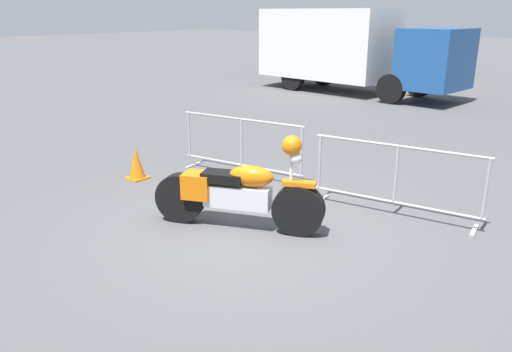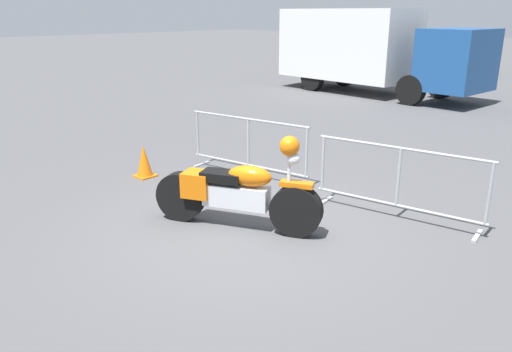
{
  "view_description": "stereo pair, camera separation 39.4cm",
  "coord_description": "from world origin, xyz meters",
  "px_view_note": "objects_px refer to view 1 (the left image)",
  "views": [
    {
      "loc": [
        4.09,
        -4.79,
        2.85
      ],
      "look_at": [
        -0.15,
        0.39,
        0.65
      ],
      "focal_mm": 35.0,
      "sensor_mm": 36.0,
      "label": 1
    },
    {
      "loc": [
        4.39,
        -4.53,
        2.85
      ],
      "look_at": [
        -0.15,
        0.39,
        0.65
      ],
      "focal_mm": 35.0,
      "sensor_mm": 36.0,
      "label": 2
    }
  ],
  "objects_px": {
    "motorcycle": "(237,192)",
    "pedestrian": "(420,62)",
    "parked_car_red": "(326,52)",
    "parked_car_green": "(421,57)",
    "crowd_barrier_far": "(396,179)",
    "box_truck": "(347,47)",
    "traffic_cone": "(136,163)",
    "crowd_barrier_near": "(242,146)",
    "parked_car_blue": "(369,54)"
  },
  "relations": [
    {
      "from": "traffic_cone",
      "to": "parked_car_green",
      "type": "bearing_deg",
      "value": 97.56
    },
    {
      "from": "parked_car_red",
      "to": "parked_car_green",
      "type": "xyz_separation_m",
      "value": [
        5.78,
        -0.59,
        0.07
      ]
    },
    {
      "from": "traffic_cone",
      "to": "motorcycle",
      "type": "bearing_deg",
      "value": -9.24
    },
    {
      "from": "crowd_barrier_near",
      "to": "parked_car_red",
      "type": "xyz_separation_m",
      "value": [
        -9.67,
        18.5,
        0.13
      ]
    },
    {
      "from": "motorcycle",
      "to": "parked_car_red",
      "type": "height_order",
      "value": "motorcycle"
    },
    {
      "from": "motorcycle",
      "to": "parked_car_blue",
      "type": "height_order",
      "value": "parked_car_blue"
    },
    {
      "from": "motorcycle",
      "to": "traffic_cone",
      "type": "xyz_separation_m",
      "value": [
        -2.81,
        0.46,
        -0.23
      ]
    },
    {
      "from": "crowd_barrier_near",
      "to": "box_truck",
      "type": "xyz_separation_m",
      "value": [
        -3.59,
        10.04,
        1.08
      ]
    },
    {
      "from": "motorcycle",
      "to": "parked_car_green",
      "type": "bearing_deg",
      "value": 81.34
    },
    {
      "from": "crowd_barrier_near",
      "to": "traffic_cone",
      "type": "relative_size",
      "value": 4.22
    },
    {
      "from": "crowd_barrier_far",
      "to": "parked_car_red",
      "type": "relative_size",
      "value": 0.59
    },
    {
      "from": "crowd_barrier_near",
      "to": "parked_car_red",
      "type": "distance_m",
      "value": 20.88
    },
    {
      "from": "parked_car_green",
      "to": "pedestrian",
      "type": "relative_size",
      "value": 2.74
    },
    {
      "from": "crowd_barrier_far",
      "to": "pedestrian",
      "type": "height_order",
      "value": "pedestrian"
    },
    {
      "from": "crowd_barrier_far",
      "to": "parked_car_red",
      "type": "xyz_separation_m",
      "value": [
        -12.62,
        18.5,
        0.13
      ]
    },
    {
      "from": "crowd_barrier_far",
      "to": "parked_car_red",
      "type": "height_order",
      "value": "parked_car_red"
    },
    {
      "from": "box_truck",
      "to": "pedestrian",
      "type": "xyz_separation_m",
      "value": [
        1.35,
        3.61,
        -0.72
      ]
    },
    {
      "from": "box_truck",
      "to": "parked_car_blue",
      "type": "relative_size",
      "value": 1.67
    },
    {
      "from": "parked_car_blue",
      "to": "parked_car_green",
      "type": "bearing_deg",
      "value": -85.98
    },
    {
      "from": "pedestrian",
      "to": "motorcycle",
      "type": "bearing_deg",
      "value": -3.84
    },
    {
      "from": "parked_car_green",
      "to": "parked_car_blue",
      "type": "bearing_deg",
      "value": 94.02
    },
    {
      "from": "parked_car_blue",
      "to": "pedestrian",
      "type": "distance_m",
      "value": 6.4
    },
    {
      "from": "box_truck",
      "to": "parked_car_green",
      "type": "height_order",
      "value": "box_truck"
    },
    {
      "from": "box_truck",
      "to": "crowd_barrier_near",
      "type": "bearing_deg",
      "value": -64.88
    },
    {
      "from": "motorcycle",
      "to": "pedestrian",
      "type": "xyz_separation_m",
      "value": [
        -3.71,
        15.44,
        0.4
      ]
    },
    {
      "from": "motorcycle",
      "to": "parked_car_blue",
      "type": "relative_size",
      "value": 0.48
    },
    {
      "from": "box_truck",
      "to": "traffic_cone",
      "type": "height_order",
      "value": "box_truck"
    },
    {
      "from": "crowd_barrier_far",
      "to": "parked_car_green",
      "type": "distance_m",
      "value": 19.17
    },
    {
      "from": "crowd_barrier_near",
      "to": "crowd_barrier_far",
      "type": "height_order",
      "value": "same"
    },
    {
      "from": "parked_car_blue",
      "to": "traffic_cone",
      "type": "distance_m",
      "value": 20.24
    },
    {
      "from": "parked_car_red",
      "to": "parked_car_green",
      "type": "distance_m",
      "value": 5.81
    },
    {
      "from": "motorcycle",
      "to": "crowd_barrier_near",
      "type": "distance_m",
      "value": 2.32
    },
    {
      "from": "parked_car_red",
      "to": "parked_car_blue",
      "type": "distance_m",
      "value": 2.91
    },
    {
      "from": "crowd_barrier_near",
      "to": "crowd_barrier_far",
      "type": "distance_m",
      "value": 2.95
    },
    {
      "from": "motorcycle",
      "to": "parked_car_green",
      "type": "relative_size",
      "value": 0.49
    },
    {
      "from": "motorcycle",
      "to": "pedestrian",
      "type": "bearing_deg",
      "value": 79.62
    },
    {
      "from": "pedestrian",
      "to": "parked_car_green",
      "type": "bearing_deg",
      "value": -176.13
    },
    {
      "from": "crowd_barrier_far",
      "to": "box_truck",
      "type": "relative_size",
      "value": 0.32
    },
    {
      "from": "box_truck",
      "to": "parked_car_red",
      "type": "bearing_deg",
      "value": 131.2
    },
    {
      "from": "motorcycle",
      "to": "box_truck",
      "type": "relative_size",
      "value": 0.29
    },
    {
      "from": "crowd_barrier_near",
      "to": "box_truck",
      "type": "distance_m",
      "value": 10.72
    },
    {
      "from": "box_truck",
      "to": "parked_car_blue",
      "type": "bearing_deg",
      "value": 116.96
    },
    {
      "from": "motorcycle",
      "to": "traffic_cone",
      "type": "bearing_deg",
      "value": 146.87
    },
    {
      "from": "parked_car_green",
      "to": "pedestrian",
      "type": "bearing_deg",
      "value": -149.9
    },
    {
      "from": "box_truck",
      "to": "parked_car_blue",
      "type": "height_order",
      "value": "box_truck"
    },
    {
      "from": "motorcycle",
      "to": "traffic_cone",
      "type": "relative_size",
      "value": 3.86
    },
    {
      "from": "parked_car_blue",
      "to": "crowd_barrier_far",
      "type": "bearing_deg",
      "value": -142.93
    },
    {
      "from": "parked_car_green",
      "to": "traffic_cone",
      "type": "relative_size",
      "value": 7.85
    },
    {
      "from": "crowd_barrier_far",
      "to": "pedestrian",
      "type": "distance_m",
      "value": 14.61
    },
    {
      "from": "parked_car_green",
      "to": "pedestrian",
      "type": "height_order",
      "value": "pedestrian"
    }
  ]
}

